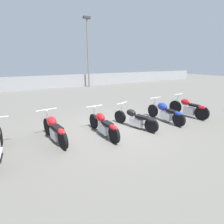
{
  "coord_description": "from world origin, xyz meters",
  "views": [
    {
      "loc": [
        -3.3,
        -5.61,
        2.62
      ],
      "look_at": [
        0.0,
        0.26,
        0.65
      ],
      "focal_mm": 28.0,
      "sensor_mm": 36.0,
      "label": 1
    }
  ],
  "objects_px": {
    "motorcycle_slot_1": "(54,129)",
    "motorcycle_slot_3": "(136,119)",
    "motorcycle_slot_2": "(103,125)",
    "motorcycle_slot_5": "(189,108)",
    "motorcycle_slot_4": "(166,112)",
    "light_pole_left": "(88,46)"
  },
  "relations": [
    {
      "from": "motorcycle_slot_1",
      "to": "motorcycle_slot_3",
      "type": "xyz_separation_m",
      "value": [
        3.12,
        -0.35,
        -0.06
      ]
    },
    {
      "from": "motorcycle_slot_1",
      "to": "motorcycle_slot_2",
      "type": "distance_m",
      "value": 1.69
    },
    {
      "from": "motorcycle_slot_5",
      "to": "motorcycle_slot_4",
      "type": "bearing_deg",
      "value": 172.0
    },
    {
      "from": "light_pole_left",
      "to": "motorcycle_slot_1",
      "type": "xyz_separation_m",
      "value": [
        -6.0,
        -11.66,
        -3.59
      ]
    },
    {
      "from": "motorcycle_slot_2",
      "to": "motorcycle_slot_3",
      "type": "distance_m",
      "value": 1.47
    },
    {
      "from": "light_pole_left",
      "to": "motorcycle_slot_2",
      "type": "relative_size",
      "value": 3.13
    },
    {
      "from": "motorcycle_slot_1",
      "to": "motorcycle_slot_3",
      "type": "relative_size",
      "value": 0.98
    },
    {
      "from": "motorcycle_slot_5",
      "to": "light_pole_left",
      "type": "bearing_deg",
      "value": 84.87
    },
    {
      "from": "light_pole_left",
      "to": "motorcycle_slot_3",
      "type": "relative_size",
      "value": 3.27
    },
    {
      "from": "motorcycle_slot_1",
      "to": "motorcycle_slot_4",
      "type": "bearing_deg",
      "value": -12.44
    },
    {
      "from": "light_pole_left",
      "to": "motorcycle_slot_5",
      "type": "xyz_separation_m",
      "value": [
        0.25,
        -12.04,
        -3.59
      ]
    },
    {
      "from": "light_pole_left",
      "to": "motorcycle_slot_2",
      "type": "distance_m",
      "value": 13.27
    },
    {
      "from": "motorcycle_slot_3",
      "to": "motorcycle_slot_5",
      "type": "height_order",
      "value": "motorcycle_slot_5"
    },
    {
      "from": "motorcycle_slot_4",
      "to": "motorcycle_slot_5",
      "type": "height_order",
      "value": "motorcycle_slot_5"
    },
    {
      "from": "light_pole_left",
      "to": "motorcycle_slot_3",
      "type": "distance_m",
      "value": 12.87
    },
    {
      "from": "light_pole_left",
      "to": "motorcycle_slot_5",
      "type": "distance_m",
      "value": 12.57
    },
    {
      "from": "light_pole_left",
      "to": "motorcycle_slot_2",
      "type": "height_order",
      "value": "light_pole_left"
    },
    {
      "from": "motorcycle_slot_1",
      "to": "motorcycle_slot_2",
      "type": "bearing_deg",
      "value": -20.36
    },
    {
      "from": "motorcycle_slot_2",
      "to": "motorcycle_slot_3",
      "type": "relative_size",
      "value": 1.04
    },
    {
      "from": "light_pole_left",
      "to": "motorcycle_slot_3",
      "type": "xyz_separation_m",
      "value": [
        -2.88,
        -12.0,
        -3.64
      ]
    },
    {
      "from": "light_pole_left",
      "to": "motorcycle_slot_3",
      "type": "height_order",
      "value": "light_pole_left"
    },
    {
      "from": "light_pole_left",
      "to": "motorcycle_slot_4",
      "type": "distance_m",
      "value": 12.59
    }
  ]
}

